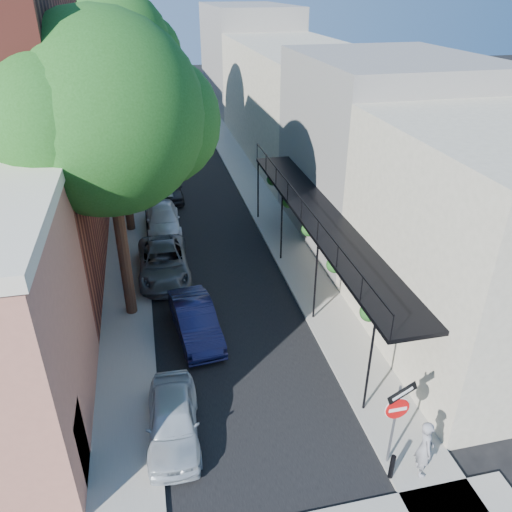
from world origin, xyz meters
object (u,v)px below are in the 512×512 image
parked_car_b (195,321)px  parked_car_a (173,420)px  bollard (392,467)px  oak_mid (122,97)px  parked_car_d (163,219)px  oak_near (118,117)px  sign_post (397,412)px  oak_far (122,49)px  parked_car_e (169,188)px  parked_car_c (164,262)px  pedestrian (425,448)px

parked_car_b → parked_car_a: bearing=-110.4°
bollard → oak_mid: size_ratio=0.08×
parked_car_d → parked_car_b: bearing=-86.1°
oak_near → parked_car_d: bearing=80.0°
sign_post → oak_far: 27.80m
parked_car_e → oak_near: bearing=-99.6°
bollard → parked_car_e: parked_car_e is taller
parked_car_b → parked_car_e: size_ratio=1.01×
bollard → oak_mid: oak_mid is taller
oak_far → parked_car_e: oak_far is taller
oak_far → parked_car_c: bearing=-85.9°
oak_near → oak_mid: 8.01m
oak_near → parked_car_a: (0.77, -6.95, -7.24)m
oak_far → parked_car_a: oak_far is taller
parked_car_d → parked_car_e: size_ratio=1.07×
sign_post → oak_mid: (-6.58, 17.26, 5.02)m
parked_car_d → bollard: bearing=-73.6°
oak_mid → parked_car_e: 7.76m
bollard → parked_car_e: (-4.45, 21.71, 0.17)m
sign_post → pedestrian: 1.33m
oak_near → oak_far: size_ratio=0.96×
parked_car_e → pedestrian: size_ratio=2.25×
sign_post → parked_car_e: bearing=102.3°
oak_near → parked_car_e: bearing=80.9°
parked_car_e → sign_post: bearing=-78.2°
parked_car_e → parked_car_c: bearing=-95.7°
parked_car_c → pedestrian: 13.78m
sign_post → oak_far: size_ratio=0.25×
parked_car_a → parked_car_e: (1.15, 18.90, 0.05)m
pedestrian → bollard: bearing=103.6°
oak_near → parked_car_b: oak_near is taller
sign_post → oak_mid: 19.14m
bollard → parked_car_d: bearing=106.4°
parked_car_b → parked_car_e: parked_car_e is taller
bollard → oak_far: 28.58m
oak_near → parked_car_a: size_ratio=3.04×
parked_car_d → oak_near: bearing=-100.0°
parked_car_b → pedestrian: size_ratio=2.27×
oak_near → parked_car_d: 10.48m
oak_far → parked_car_a: bearing=-88.2°
parked_car_a → pedestrian: pedestrian is taller
oak_near → pedestrian: size_ratio=6.33×
oak_near → pedestrian: 13.96m
bollard → sign_post: bearing=71.4°
sign_post → parked_car_c: 13.10m
sign_post → oak_far: bearing=103.9°
sign_post → oak_far: (-6.51, 26.30, 6.22)m
parked_car_a → parked_car_c: bearing=91.4°
parked_car_a → parked_car_b: (1.20, 4.71, 0.03)m
bollard → oak_far: oak_far is taller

